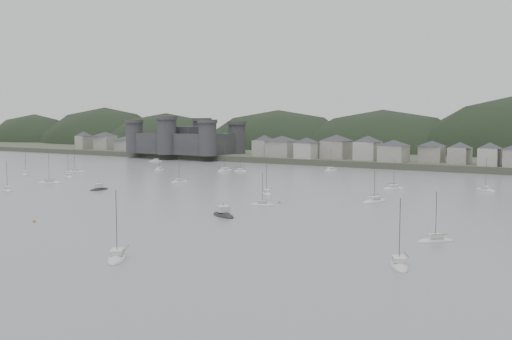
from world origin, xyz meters
The scene contains 10 objects.
ground centered at (0.00, 0.00, 0.00)m, with size 900.00×900.00×0.00m, color slate.
far_shore_land centered at (0.00, 295.00, 1.50)m, with size 900.00×250.00×3.00m, color #383D2D.
forested_ridge centered at (4.83, 269.40, -11.28)m, with size 851.55×103.94×102.57m.
castle centered at (-120.00, 179.80, 10.96)m, with size 66.00×43.00×20.00m.
waterfront_town centered at (50.59, 183.34, 8.66)m, with size 451.48×28.46×12.92m.
sailboat_lead centered at (65.43, 109.06, 0.18)m, with size 8.22×7.01×11.29m.
moored_fleet centered at (-14.85, 59.44, 0.18)m, with size 225.93×178.67×13.15m.
motor_launch_near centered at (24.86, 23.39, 0.28)m, with size 9.48×7.13×4.13m.
motor_launch_far centered at (-39.27, 42.41, 0.30)m, with size 3.00×7.04×3.66m.
mooring_buoys centered at (13.77, 72.49, 0.15)m, with size 154.28×131.39×0.70m.
Camera 1 is at (104.96, -84.09, 22.24)m, focal length 40.51 mm.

